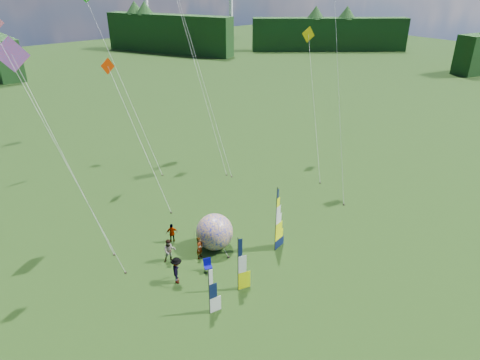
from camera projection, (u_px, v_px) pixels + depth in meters
ground at (289, 270)px, 28.53m from camera, size 220.00×220.00×0.00m
treeline_ring at (293, 219)px, 26.76m from camera, size 210.00×210.00×8.00m
feather_banner_main at (276, 221)px, 29.44m from camera, size 1.31×0.40×4.90m
side_banner_left at (238, 265)px, 25.92m from camera, size 1.03×0.38×3.79m
side_banner_far at (209, 292)px, 24.24m from camera, size 0.93×0.26×3.12m
bol_inflatable at (215, 232)px, 30.29m from camera, size 3.01×3.01×2.63m
spectator_a at (200, 248)px, 29.41m from camera, size 0.71×0.61×1.65m
spectator_b at (169, 251)px, 29.03m from camera, size 0.93×0.70×1.73m
spectator_c at (177, 270)px, 27.03m from camera, size 1.02×1.25×1.86m
spectator_d at (172, 233)px, 31.18m from camera, size 0.95×0.73×1.50m
camp_chair at (208, 266)px, 28.15m from camera, size 0.70×0.70×0.95m
kite_whale at (193, 52)px, 41.38m from camera, size 9.65×14.84×21.75m
kite_rainbow_delta at (63, 145)px, 28.25m from camera, size 8.95×11.78×15.17m
kite_parafoil at (340, 75)px, 35.08m from camera, size 10.12×11.69×20.46m
small_kite_red at (138, 132)px, 35.41m from camera, size 6.38×11.18×11.94m
small_kite_orange at (202, 73)px, 40.28m from camera, size 3.71×11.52×18.57m
small_kite_yellow at (315, 101)px, 40.57m from camera, size 7.65×9.74×13.70m
small_kite_pink at (62, 150)px, 25.34m from camera, size 6.98×8.45×16.80m
small_kite_green at (123, 80)px, 41.50m from camera, size 7.10×13.39×16.77m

